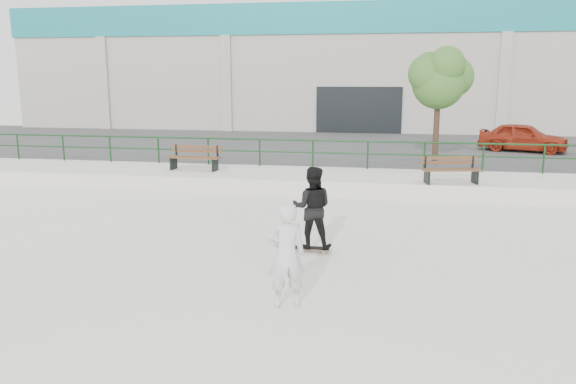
% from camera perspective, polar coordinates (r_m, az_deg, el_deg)
% --- Properties ---
extents(ground, '(120.00, 120.00, 0.00)m').
position_cam_1_polar(ground, '(10.37, 0.24, -9.84)').
color(ground, beige).
rests_on(ground, ground).
extents(ledge, '(30.00, 3.00, 0.50)m').
position_cam_1_polar(ledge, '(19.41, 4.95, 1.10)').
color(ledge, beige).
rests_on(ledge, ground).
extents(parking_strip, '(60.00, 14.00, 0.50)m').
position_cam_1_polar(parking_strip, '(27.79, 6.50, 4.27)').
color(parking_strip, '#343434').
rests_on(parking_strip, ground).
extents(railing, '(28.00, 0.06, 1.03)m').
position_cam_1_polar(railing, '(20.53, 5.32, 4.48)').
color(railing, '#153C1A').
rests_on(railing, ledge).
extents(commercial_building, '(44.20, 16.33, 8.00)m').
position_cam_1_polar(commercial_building, '(41.54, 7.85, 12.65)').
color(commercial_building, '#B6B1A3').
rests_on(commercial_building, ground).
extents(bench_left, '(1.94, 0.66, 0.88)m').
position_cam_1_polar(bench_left, '(20.41, -9.46, 3.45)').
color(bench_left, '#4D2E1A').
rests_on(bench_left, ledge).
extents(bench_right, '(1.90, 0.90, 0.84)m').
position_cam_1_polar(bench_right, '(18.32, 16.19, 2.16)').
color(bench_right, '#4D2E1A').
rests_on(bench_right, ledge).
extents(tree, '(2.46, 2.19, 4.38)m').
position_cam_1_polar(tree, '(22.04, 15.18, 11.23)').
color(tree, '#443022').
rests_on(tree, parking_strip).
extents(red_car, '(4.04, 2.66, 1.28)m').
position_cam_1_polar(red_car, '(27.21, 22.78, 5.17)').
color(red_car, maroon).
rests_on(red_car, parking_strip).
extents(skateboard, '(0.79, 0.24, 0.09)m').
position_cam_1_polar(skateboard, '(12.47, 2.43, -5.73)').
color(skateboard, black).
rests_on(skateboard, ground).
extents(standing_skater, '(0.91, 0.72, 1.81)m').
position_cam_1_polar(standing_skater, '(12.22, 2.47, -1.59)').
color(standing_skater, black).
rests_on(standing_skater, skateboard).
extents(seated_skater, '(0.77, 0.64, 1.80)m').
position_cam_1_polar(seated_skater, '(9.35, -0.19, -6.42)').
color(seated_skater, silver).
rests_on(seated_skater, ground).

